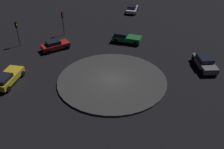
{
  "coord_description": "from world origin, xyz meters",
  "views": [
    {
      "loc": [
        24.6,
        2.61,
        16.59
      ],
      "look_at": [
        0.0,
        0.0,
        0.88
      ],
      "focal_mm": 40.66,
      "sensor_mm": 36.0,
      "label": 1
    }
  ],
  "objects": [
    {
      "name": "car_grey",
      "position": [
        -4.24,
        11.31,
        0.8
      ],
      "size": [
        4.75,
        2.66,
        1.52
      ],
      "rotation": [
        0.0,
        0.0,
        0.17
      ],
      "color": "slate",
      "rests_on": "ground_plane"
    },
    {
      "name": "ground_plane",
      "position": [
        0.0,
        0.0,
        0.0
      ],
      "size": [
        119.11,
        119.11,
        0.0
      ],
      "primitive_type": "plane",
      "color": "black"
    },
    {
      "name": "car_yellow",
      "position": [
        1.83,
        -11.9,
        0.76
      ],
      "size": [
        4.64,
        2.45,
        1.44
      ],
      "rotation": [
        0.0,
        0.0,
        3.05
      ],
      "color": "gold",
      "rests_on": "ground_plane"
    },
    {
      "name": "car_white",
      "position": [
        -24.79,
        1.38,
        0.73
      ],
      "size": [
        4.28,
        2.39,
        1.43
      ],
      "rotation": [
        0.0,
        0.0,
        3.02
      ],
      "color": "white",
      "rests_on": "ground_plane"
    },
    {
      "name": "traffic_light_southwest",
      "position": [
        -12.46,
        -9.08,
        2.71
      ],
      "size": [
        0.39,
        0.37,
        3.8
      ],
      "rotation": [
        0.0,
        0.0,
        0.63
      ],
      "color": "#2D2D2D",
      "rests_on": "ground_plane"
    },
    {
      "name": "car_green",
      "position": [
        -10.78,
        0.98,
        0.78
      ],
      "size": [
        2.78,
        4.53,
        1.5
      ],
      "rotation": [
        0.0,
        0.0,
        1.35
      ],
      "color": "#1E7238",
      "rests_on": "ground_plane"
    },
    {
      "name": "roundabout_island",
      "position": [
        0.0,
        0.0,
        0.11
      ],
      "size": [
        12.76,
        12.76,
        0.22
      ],
      "primitive_type": "cylinder",
      "color": "#383838",
      "rests_on": "ground_plane"
    },
    {
      "name": "car_red",
      "position": [
        -7.19,
        -8.97,
        0.76
      ],
      "size": [
        3.79,
        4.15,
        1.46
      ],
      "rotation": [
        0.0,
        0.0,
        2.24
      ],
      "color": "red",
      "rests_on": "ground_plane"
    },
    {
      "name": "traffic_light_southwest_near",
      "position": [
        -7.86,
        -14.52,
        2.68
      ],
      "size": [
        0.37,
        0.4,
        3.75
      ],
      "rotation": [
        0.0,
        0.0,
        1.08
      ],
      "color": "#2D2D2D",
      "rests_on": "ground_plane"
    }
  ]
}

